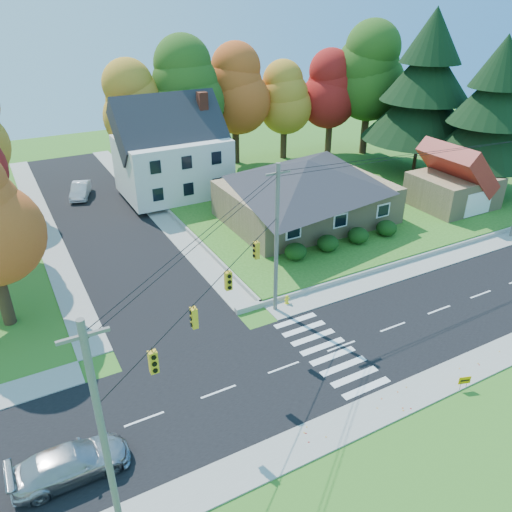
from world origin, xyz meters
The scene contains 23 objects.
ground centered at (0.00, 0.00, 0.00)m, with size 120.00×120.00×0.00m, color #3D7923.
road_main centered at (0.00, 0.00, 0.01)m, with size 90.00×8.00×0.02m, color black.
road_cross centered at (-8.00, 26.00, 0.01)m, with size 8.00×44.00×0.02m, color black.
sidewalk_north centered at (0.00, 5.00, 0.04)m, with size 90.00×2.00×0.08m, color #9C9A90.
sidewalk_south centered at (0.00, -5.00, 0.04)m, with size 90.00×2.00×0.08m, color #9C9A90.
lawn centered at (13.00, 21.00, 0.25)m, with size 30.00×30.00×0.50m, color #3D7923.
ranch_house centered at (8.00, 16.00, 3.27)m, with size 14.60×10.60×5.40m.
colonial_house centered at (0.04, 28.00, 4.58)m, with size 10.40×8.40×9.60m.
garage centered at (22.00, 11.99, 2.84)m, with size 7.30×6.30×4.60m.
hedge_row centered at (7.50, 9.80, 1.14)m, with size 10.70×1.70×1.27m.
traffic_infrastructure centered at (-0.15, 1.35, 5.15)m, with size 38.10×10.66×10.00m.
tree_lot_0 centered at (-2.00, 34.00, 8.31)m, with size 6.72×6.72×12.51m.
tree_lot_1 centered at (4.00, 33.00, 9.61)m, with size 7.84×7.84×14.60m.
tree_lot_2 centered at (10.00, 34.00, 8.96)m, with size 7.28×7.28×13.56m.
tree_lot_3 centered at (16.00, 33.00, 7.65)m, with size 6.16×6.16×11.47m.
tree_lot_4 centered at (22.00, 32.00, 8.31)m, with size 6.72×6.72×12.51m.
tree_lot_5 centered at (26.00, 30.00, 10.27)m, with size 8.40×8.40×15.64m.
conifer_east_a centered at (27.00, 22.00, 9.39)m, with size 12.80×12.80×16.96m.
conifer_east_b centered at (28.00, 14.00, 8.28)m, with size 11.20×11.20×14.84m.
silver_sedan centered at (-15.66, -1.61, 0.74)m, with size 2.02×4.97×1.44m, color #ADADB0.
white_car centered at (-8.52, 32.44, 0.76)m, with size 1.56×4.47×1.47m, color silver.
fire_hydrant centered at (-0.46, 5.40, 0.34)m, with size 0.41×0.32×0.72m.
yard_sign centered at (3.41, -5.97, 0.60)m, with size 0.65×0.24×0.84m.
Camera 1 is at (-15.72, -18.32, 18.51)m, focal length 35.00 mm.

